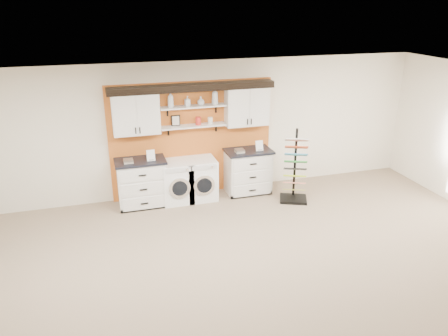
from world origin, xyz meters
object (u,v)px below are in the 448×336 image
object	(u,v)px
washer	(177,181)
dryer	(200,179)
sample_rack	(294,178)
base_cabinet_right	(248,171)
base_cabinet_left	(142,183)

from	to	relation	value
washer	dryer	distance (m)	0.50
washer	sample_rack	world-z (taller)	sample_rack
washer	sample_rack	size ratio (longest dim) A/B	0.57
washer	sample_rack	distance (m)	2.42
washer	base_cabinet_right	bearing A→B (deg)	0.12
dryer	sample_rack	xyz separation A→B (m)	(1.83, -0.66, 0.06)
base_cabinet_left	dryer	size ratio (longest dim) A/B	1.15
base_cabinet_left	dryer	distance (m)	1.21
base_cabinet_left	base_cabinet_right	bearing A→B (deg)	0.00
washer	dryer	size ratio (longest dim) A/B	1.00
base_cabinet_right	sample_rack	distance (m)	1.02
washer	dryer	xyz separation A→B (m)	(0.50, 0.00, 0.00)
dryer	sample_rack	bearing A→B (deg)	-19.88
base_cabinet_left	dryer	world-z (taller)	base_cabinet_left
washer	sample_rack	bearing A→B (deg)	-15.82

